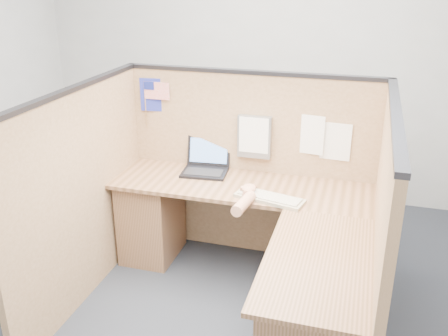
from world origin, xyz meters
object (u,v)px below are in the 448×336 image
(laptop, at_px, (207,163))
(keyboard, at_px, (269,198))
(l_desk, at_px, (252,254))
(mouse, at_px, (249,192))

(laptop, xyz_separation_m, keyboard, (0.59, -0.40, -0.05))
(l_desk, distance_m, laptop, 0.88)
(keyboard, height_order, mouse, mouse)
(laptop, distance_m, mouse, 0.56)
(l_desk, relative_size, laptop, 5.24)
(laptop, height_order, mouse, laptop)
(l_desk, xyz_separation_m, laptop, (-0.51, 0.59, 0.40))
(l_desk, distance_m, mouse, 0.44)
(laptop, xyz_separation_m, mouse, (0.43, -0.36, -0.04))
(l_desk, xyz_separation_m, keyboard, (0.07, 0.19, 0.35))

